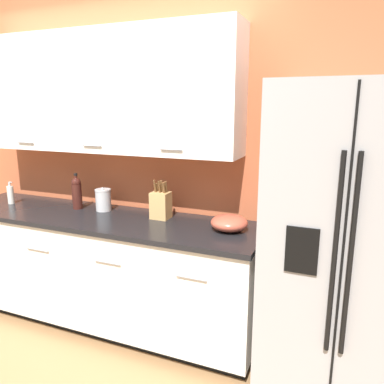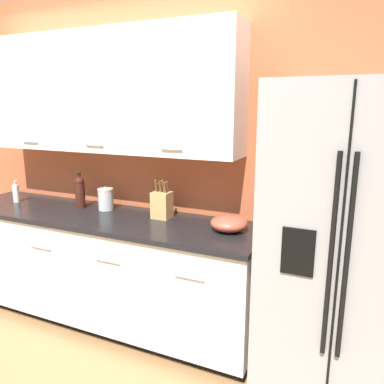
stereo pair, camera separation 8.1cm
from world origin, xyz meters
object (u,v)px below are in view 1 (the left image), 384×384
Objects in this scene: refrigerator at (342,247)px; soap_dispenser at (11,194)px; wine_bottle at (77,192)px; steel_canister at (103,200)px; mixing_bowl at (229,223)px; knife_block at (161,204)px.

soap_dispenser is at bearing 178.40° from refrigerator.
refrigerator reaches higher than soap_dispenser.
wine_bottle reaches higher than steel_canister.
soap_dispenser is (-0.63, -0.09, -0.06)m from wine_bottle.
refrigerator reaches higher than mixing_bowl.
refrigerator is 2.63m from soap_dispenser.
steel_canister is (-0.52, 0.02, -0.02)m from knife_block.
knife_block is 1.17× the size of mixing_bowl.
steel_canister is (-1.77, 0.19, 0.06)m from refrigerator.
wine_bottle is 1.30m from mixing_bowl.
mixing_bowl is at bearing -7.88° from knife_block.
knife_block is 0.75m from wine_bottle.
soap_dispenser is at bearing -171.94° from steel_canister.
steel_canister is at bearing 8.06° from soap_dispenser.
refrigerator is 6.32× the size of knife_block.
refrigerator is 6.34× the size of wine_bottle.
mixing_bowl is (1.29, -0.06, -0.08)m from wine_bottle.
wine_bottle is 0.64m from soap_dispenser.
wine_bottle is 1.52× the size of soap_dispenser.
refrigerator is at bearing -4.58° from wine_bottle.
steel_canister is (0.23, 0.03, -0.05)m from wine_bottle.
steel_canister reaches higher than mixing_bowl.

